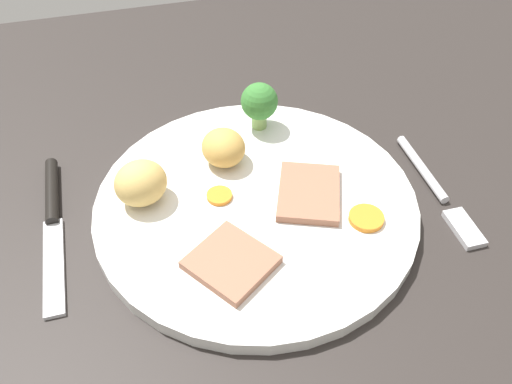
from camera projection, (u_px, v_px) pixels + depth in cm
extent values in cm
cube|color=#2B2623|center=(224.00, 207.00, 53.25)|extent=(120.00, 84.00, 3.60)
cylinder|color=white|center=(256.00, 205.00, 50.03)|extent=(29.97, 29.97, 1.40)
cube|color=#9E664C|center=(309.00, 193.00, 49.62)|extent=(7.90, 8.88, 0.80)
cube|color=#9E664C|center=(231.00, 262.00, 43.91)|extent=(8.44, 8.51, 0.80)
ellipsoid|color=tan|center=(223.00, 148.00, 52.08)|extent=(5.20, 5.44, 3.55)
ellipsoid|color=#D8B260|center=(141.00, 182.00, 48.26)|extent=(6.12, 5.92, 4.12)
cylinder|color=orange|center=(366.00, 218.00, 47.55)|extent=(3.15, 3.15, 0.52)
cylinder|color=orange|center=(219.00, 196.00, 49.61)|extent=(2.39, 2.39, 0.40)
cylinder|color=#8CB766|center=(259.00, 119.00, 56.69)|extent=(1.60, 1.60, 1.86)
sphere|color=#387A33|center=(259.00, 101.00, 55.07)|extent=(3.88, 3.88, 3.88)
cylinder|color=silver|center=(422.00, 168.00, 54.02)|extent=(0.93, 9.50, 0.90)
cube|color=silver|center=(464.00, 228.00, 48.49)|extent=(2.02, 4.51, 0.60)
cylinder|color=black|center=(52.00, 191.00, 51.49)|extent=(1.26, 8.51, 1.20)
cube|color=silver|center=(54.00, 265.00, 45.65)|extent=(1.78, 10.51, 0.40)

